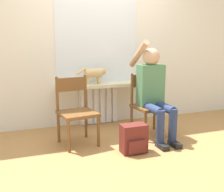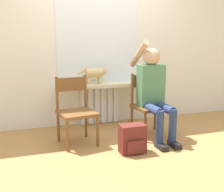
{
  "view_description": "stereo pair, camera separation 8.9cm",
  "coord_description": "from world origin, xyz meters",
  "px_view_note": "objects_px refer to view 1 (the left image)",
  "views": [
    {
      "loc": [
        -1.17,
        -2.73,
        1.24
      ],
      "look_at": [
        0.0,
        0.52,
        0.56
      ],
      "focal_mm": 42.0,
      "sensor_mm": 36.0,
      "label": 1
    },
    {
      "loc": [
        -1.08,
        -2.76,
        1.24
      ],
      "look_at": [
        0.0,
        0.52,
        0.56
      ],
      "focal_mm": 42.0,
      "sensor_mm": 36.0,
      "label": 2
    }
  ],
  "objects_px": {
    "person": "(154,89)",
    "backpack": "(134,139)",
    "chair_left": "(76,110)",
    "cat": "(95,73)",
    "chair_right": "(149,104)"
  },
  "relations": [
    {
      "from": "backpack",
      "to": "chair_right",
      "type": "bearing_deg",
      "value": 48.28
    },
    {
      "from": "cat",
      "to": "backpack",
      "type": "distance_m",
      "value": 1.31
    },
    {
      "from": "person",
      "to": "cat",
      "type": "relative_size",
      "value": 2.81
    },
    {
      "from": "chair_right",
      "to": "cat",
      "type": "xyz_separation_m",
      "value": [
        -0.6,
        0.61,
        0.39
      ]
    },
    {
      "from": "person",
      "to": "backpack",
      "type": "xyz_separation_m",
      "value": [
        -0.46,
        -0.4,
        -0.5
      ]
    },
    {
      "from": "chair_right",
      "to": "backpack",
      "type": "height_order",
      "value": "chair_right"
    },
    {
      "from": "cat",
      "to": "chair_right",
      "type": "bearing_deg",
      "value": -45.14
    },
    {
      "from": "person",
      "to": "chair_right",
      "type": "bearing_deg",
      "value": 91.57
    },
    {
      "from": "chair_left",
      "to": "backpack",
      "type": "xyz_separation_m",
      "value": [
        0.56,
        -0.51,
        -0.27
      ]
    },
    {
      "from": "chair_left",
      "to": "cat",
      "type": "bearing_deg",
      "value": 46.2
    },
    {
      "from": "chair_left",
      "to": "person",
      "type": "relative_size",
      "value": 0.65
    },
    {
      "from": "chair_left",
      "to": "chair_right",
      "type": "xyz_separation_m",
      "value": [
        1.02,
        0.0,
        0.0
      ]
    },
    {
      "from": "chair_left",
      "to": "person",
      "type": "bearing_deg",
      "value": -15.55
    },
    {
      "from": "person",
      "to": "backpack",
      "type": "bearing_deg",
      "value": -139.04
    },
    {
      "from": "chair_right",
      "to": "person",
      "type": "bearing_deg",
      "value": -92.29
    }
  ]
}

